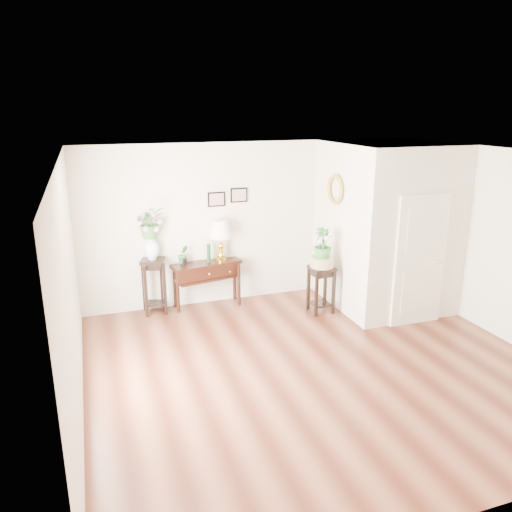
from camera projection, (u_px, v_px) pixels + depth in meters
name	position (u px, v px, depth m)	size (l,w,h in m)	color
floor	(317.00, 366.00, 6.73)	(6.00, 5.50, 0.02)	brown
ceiling	(325.00, 156.00, 5.93)	(6.00, 5.50, 0.02)	white
wall_back	(252.00, 222.00, 8.82)	(6.00, 0.02, 2.80)	beige
wall_front	(479.00, 372.00, 3.84)	(6.00, 0.02, 2.80)	beige
wall_left	(70.00, 295.00, 5.40)	(0.02, 5.50, 2.80)	beige
wall_right	(507.00, 247.00, 7.26)	(0.02, 5.50, 2.80)	beige
partition	(386.00, 225.00, 8.59)	(1.80, 1.95, 2.80)	beige
door	(420.00, 261.00, 7.78)	(0.90, 0.05, 2.10)	beige
art_print_left	(216.00, 199.00, 8.47)	(0.30, 0.02, 0.25)	black
art_print_right	(239.00, 195.00, 8.58)	(0.30, 0.02, 0.25)	black
wall_ornament	(335.00, 189.00, 8.22)	(0.51, 0.51, 0.07)	#C48737
console_table	(207.00, 284.00, 8.67)	(1.20, 0.40, 0.80)	black
table_lamp	(221.00, 241.00, 8.54)	(0.42, 0.42, 0.73)	yellow
green_vase	(209.00, 253.00, 8.52)	(0.06, 0.06, 0.31)	#0F381D
potted_plant	(183.00, 255.00, 8.38)	(0.18, 0.14, 0.32)	#327332
plant_stand_a	(154.00, 286.00, 8.37)	(0.37, 0.37, 0.94)	black
porcelain_vase	(151.00, 246.00, 8.16)	(0.24, 0.24, 0.41)	white
lily_arrangement	(150.00, 220.00, 8.04)	(0.47, 0.40, 0.52)	#327332
plant_stand_b	(321.00, 289.00, 8.42)	(0.38, 0.38, 0.80)	black
ceramic_bowl	(322.00, 262.00, 8.28)	(0.38, 0.38, 0.17)	beige
narcissus	(323.00, 244.00, 8.19)	(0.30, 0.30, 0.54)	#327332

